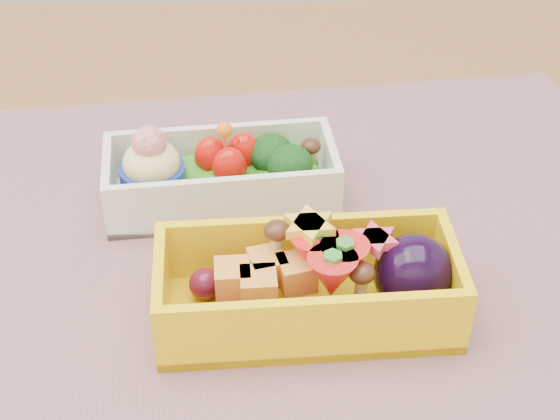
{
  "coord_description": "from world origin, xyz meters",
  "views": [
    {
      "loc": [
        -0.04,
        -0.47,
        1.14
      ],
      "look_at": [
        -0.03,
        -0.02,
        0.79
      ],
      "focal_mm": 54.78,
      "sensor_mm": 36.0,
      "label": 1
    }
  ],
  "objects_px": {
    "bento_white": "(220,176)",
    "placemat": "(269,258)",
    "table": "(314,334)",
    "bento_yellow": "(315,284)"
  },
  "relations": [
    {
      "from": "bento_white",
      "to": "bento_yellow",
      "type": "bearing_deg",
      "value": -68.78
    },
    {
      "from": "table",
      "to": "bento_yellow",
      "type": "relative_size",
      "value": 6.27
    },
    {
      "from": "bento_yellow",
      "to": "bento_white",
      "type": "bearing_deg",
      "value": 113.98
    },
    {
      "from": "table",
      "to": "bento_yellow",
      "type": "distance_m",
      "value": 0.15
    },
    {
      "from": "placemat",
      "to": "bento_white",
      "type": "height_order",
      "value": "bento_white"
    },
    {
      "from": "bento_white",
      "to": "bento_yellow",
      "type": "distance_m",
      "value": 0.14
    },
    {
      "from": "bento_white",
      "to": "placemat",
      "type": "bearing_deg",
      "value": -67.24
    },
    {
      "from": "table",
      "to": "bento_white",
      "type": "height_order",
      "value": "bento_white"
    },
    {
      "from": "table",
      "to": "bento_yellow",
      "type": "bearing_deg",
      "value": -95.28
    },
    {
      "from": "bento_white",
      "to": "bento_yellow",
      "type": "height_order",
      "value": "bento_white"
    }
  ]
}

